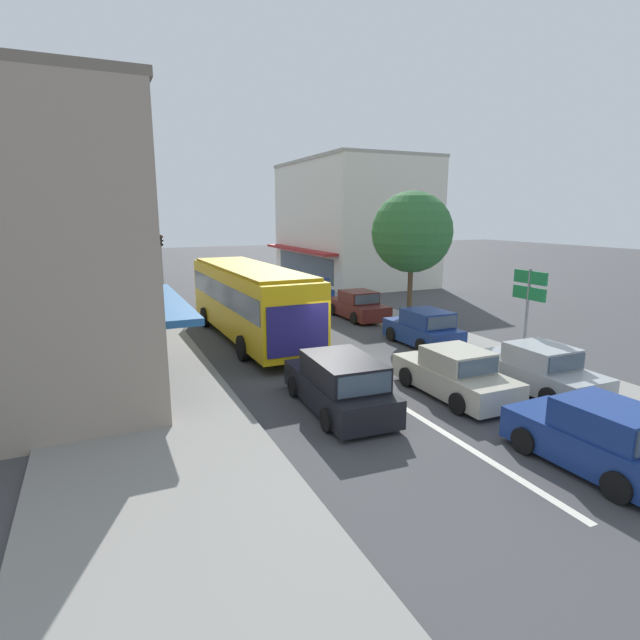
{
  "coord_description": "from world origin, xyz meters",
  "views": [
    {
      "loc": [
        -7.68,
        -15.2,
        5.42
      ],
      "look_at": [
        0.44,
        2.88,
        1.2
      ],
      "focal_mm": 28.0,
      "sensor_mm": 36.0,
      "label": 1
    }
  ],
  "objects": [
    {
      "name": "ground_plane",
      "position": [
        0.0,
        0.0,
        0.0
      ],
      "size": [
        140.0,
        140.0,
        0.0
      ],
      "primitive_type": "plane",
      "color": "#3F3F42"
    },
    {
      "name": "lane_centre_line",
      "position": [
        0.0,
        4.0,
        0.0
      ],
      "size": [
        0.2,
        28.0,
        0.01
      ],
      "primitive_type": "cube",
      "color": "silver",
      "rests_on": "ground"
    },
    {
      "name": "sidewalk_left",
      "position": [
        -6.8,
        6.0,
        0.07
      ],
      "size": [
        5.2,
        44.0,
        0.14
      ],
      "primitive_type": "cube",
      "color": "gray",
      "rests_on": "ground"
    },
    {
      "name": "kerb_right",
      "position": [
        6.2,
        6.0,
        0.06
      ],
      "size": [
        2.8,
        44.0,
        0.12
      ],
      "primitive_type": "cube",
      "color": "gray",
      "rests_on": "ground"
    },
    {
      "name": "shopfront_mid_block",
      "position": [
        -10.18,
        9.63,
        3.57
      ],
      "size": [
        7.33,
        8.93,
        7.16
      ],
      "color": "gray",
      "rests_on": "ground"
    },
    {
      "name": "building_right_far",
      "position": [
        11.48,
        21.27,
        4.78
      ],
      "size": [
        9.41,
        13.39,
        9.57
      ],
      "color": "silver",
      "rests_on": "ground"
    },
    {
      "name": "city_bus",
      "position": [
        -1.72,
        5.53,
        1.88
      ],
      "size": [
        2.9,
        10.91,
        3.23
      ],
      "color": "yellow",
      "rests_on": "ground"
    },
    {
      "name": "sedan_queue_far_back",
      "position": [
        1.95,
        -3.72,
        0.66
      ],
      "size": [
        1.9,
        4.2,
        1.47
      ],
      "color": "#B7B29E",
      "rests_on": "ground"
    },
    {
      "name": "wagon_adjacent_lane_lead",
      "position": [
        -1.73,
        -3.3,
        0.75
      ],
      "size": [
        2.1,
        4.58,
        1.58
      ],
      "color": "black",
      "rests_on": "ground"
    },
    {
      "name": "hatchback_queue_gap_filler",
      "position": [
        1.83,
        -8.58,
        0.71
      ],
      "size": [
        1.94,
        3.77,
        1.54
      ],
      "color": "navy",
      "rests_on": "ground"
    },
    {
      "name": "parked_sedan_kerb_front",
      "position": [
        4.6,
        -4.45,
        0.66
      ],
      "size": [
        1.94,
        4.22,
        1.47
      ],
      "color": "#9EA3A8",
      "rests_on": "ground"
    },
    {
      "name": "parked_hatchback_kerb_second",
      "position": [
        4.59,
        1.54,
        0.71
      ],
      "size": [
        1.83,
        3.71,
        1.54
      ],
      "color": "navy",
      "rests_on": "ground"
    },
    {
      "name": "parked_sedan_kerb_third",
      "position": [
        4.76,
        7.64,
        0.66
      ],
      "size": [
        1.91,
        4.21,
        1.47
      ],
      "color": "#561E19",
      "rests_on": "ground"
    },
    {
      "name": "parked_hatchback_kerb_rear",
      "position": [
        4.55,
        13.49,
        0.71
      ],
      "size": [
        1.88,
        3.73,
        1.54
      ],
      "color": "navy",
      "rests_on": "ground"
    },
    {
      "name": "traffic_light_downstreet",
      "position": [
        -4.05,
        16.3,
        2.85
      ],
      "size": [
        0.33,
        0.24,
        4.2
      ],
      "color": "gray",
      "rests_on": "ground"
    },
    {
      "name": "directional_road_sign",
      "position": [
        5.84,
        -2.67,
        2.7
      ],
      "size": [
        0.1,
        1.4,
        3.6
      ],
      "color": "gray",
      "rests_on": "ground"
    },
    {
      "name": "street_tree_right",
      "position": [
        5.96,
        4.63,
        4.58
      ],
      "size": [
        3.79,
        3.79,
        6.49
      ],
      "color": "brown",
      "rests_on": "ground"
    },
    {
      "name": "pedestrian_with_handbag_near",
      "position": [
        -4.7,
        13.83,
        1.07
      ],
      "size": [
        0.34,
        0.65,
        1.63
      ],
      "color": "#232838",
      "rests_on": "sidewalk_left"
    },
    {
      "name": "pedestrian_browsing_midblock",
      "position": [
        -4.99,
        11.18,
        1.07
      ],
      "size": [
        0.42,
        0.44,
        1.63
      ],
      "color": "#232838",
      "rests_on": "sidewalk_left"
    }
  ]
}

